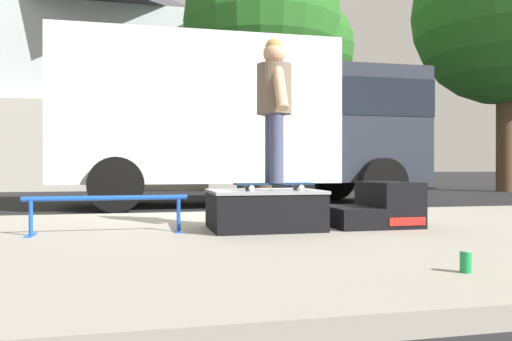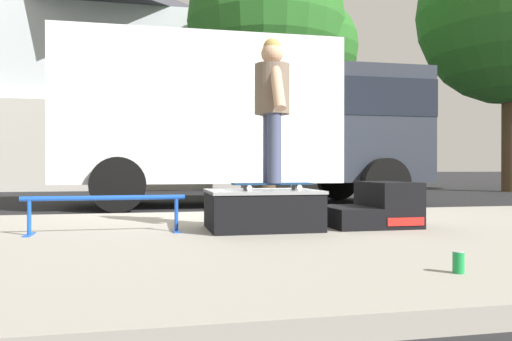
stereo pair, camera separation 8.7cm
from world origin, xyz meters
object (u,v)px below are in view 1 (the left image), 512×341
object	(u,v)px
skate_box	(264,208)
grind_rail	(107,205)
kicker_ramp	(377,208)
box_truck	(245,117)
skater_kid	(274,98)
soda_can	(466,262)
street_tree_main	(271,31)
skateboard	(274,184)

from	to	relation	value
skate_box	grind_rail	xyz separation A→B (m)	(-1.49, -0.00, 0.05)
kicker_ramp	box_truck	xyz separation A→B (m)	(-0.41, 4.80, 1.39)
skate_box	skater_kid	distance (m)	1.09
skater_kid	soda_can	size ratio (longest dim) A/B	11.23
soda_can	box_truck	size ratio (longest dim) A/B	0.02
street_tree_main	kicker_ramp	bearing A→B (deg)	-98.19
skate_box	kicker_ramp	world-z (taller)	kicker_ramp
skater_kid	box_truck	bearing A→B (deg)	81.68
grind_rail	skateboard	distance (m)	1.59
skater_kid	box_truck	xyz separation A→B (m)	(0.71, 4.84, 0.29)
skate_box	skater_kid	world-z (taller)	skater_kid
grind_rail	box_truck	world-z (taller)	box_truck
kicker_ramp	skater_kid	distance (m)	1.57
skate_box	skateboard	size ratio (longest dim) A/B	1.37
skater_kid	skateboard	bearing A→B (deg)	180.00
kicker_ramp	skateboard	size ratio (longest dim) A/B	1.12
skater_kid	kicker_ramp	bearing A→B (deg)	2.07
skate_box	grind_rail	size ratio (longest dim) A/B	0.73
soda_can	box_truck	bearing A→B (deg)	88.72
skate_box	skateboard	distance (m)	0.26
grind_rail	street_tree_main	size ratio (longest dim) A/B	0.20
kicker_ramp	box_truck	world-z (taller)	box_truck
skater_kid	box_truck	distance (m)	4.90
skateboard	soda_can	distance (m)	2.32
skateboard	soda_can	world-z (taller)	skateboard
soda_can	street_tree_main	world-z (taller)	street_tree_main
skateboard	kicker_ramp	bearing A→B (deg)	2.07
skateboard	street_tree_main	bearing A→B (deg)	75.49
skateboard	box_truck	size ratio (longest dim) A/B	0.11
grind_rail	soda_can	size ratio (longest dim) A/B	11.61
street_tree_main	skateboard	bearing A→B (deg)	-104.51
skate_box	street_tree_main	world-z (taller)	street_tree_main
kicker_ramp	grind_rail	xyz separation A→B (m)	(-2.69, -0.00, 0.07)
skate_box	soda_can	bearing A→B (deg)	-74.16
grind_rail	soda_can	bearing A→B (deg)	-46.68
box_truck	street_tree_main	distance (m)	6.00
skateboard	soda_can	size ratio (longest dim) A/B	6.23
grind_rail	box_truck	distance (m)	5.48
skater_kid	street_tree_main	bearing A→B (deg)	75.49
box_truck	skateboard	bearing A→B (deg)	-98.32
skater_kid	grind_rail	bearing A→B (deg)	178.61
grind_rail	street_tree_main	world-z (taller)	street_tree_main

